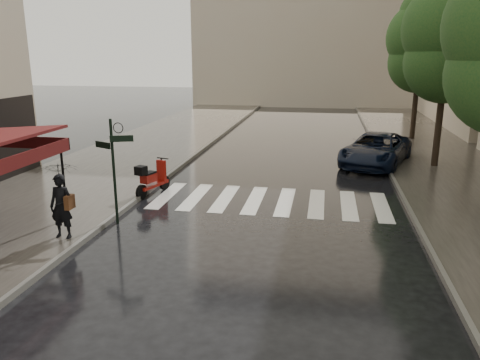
% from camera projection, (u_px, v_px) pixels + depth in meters
% --- Properties ---
extents(ground, '(120.00, 120.00, 0.00)m').
position_uv_depth(ground, '(111.00, 272.00, 10.76)').
color(ground, black).
rests_on(ground, ground).
extents(sidewalk_near, '(6.00, 60.00, 0.12)m').
position_uv_depth(sidewalk_near, '(133.00, 155.00, 22.92)').
color(sidewalk_near, '#38332D').
rests_on(sidewalk_near, ground).
extents(sidewalk_far, '(5.50, 60.00, 0.12)m').
position_uv_depth(sidewalk_far, '(452.00, 168.00, 20.37)').
color(sidewalk_far, '#38332D').
rests_on(sidewalk_far, ground).
extents(curb_near, '(0.12, 60.00, 0.16)m').
position_uv_depth(curb_near, '(193.00, 157.00, 22.39)').
color(curb_near, '#595651').
rests_on(curb_near, ground).
extents(curb_far, '(0.12, 60.00, 0.16)m').
position_uv_depth(curb_far, '(386.00, 165.00, 20.85)').
color(curb_far, '#595651').
rests_on(curb_far, ground).
extents(crosswalk, '(7.85, 3.20, 0.01)m').
position_uv_depth(crosswalk, '(270.00, 201.00, 15.94)').
color(crosswalk, silver).
rests_on(crosswalk, ground).
extents(signpost, '(1.17, 0.29, 3.10)m').
position_uv_depth(signpost, '(114.00, 163.00, 13.34)').
color(signpost, black).
rests_on(signpost, ground).
extents(tree_mid, '(3.80, 3.80, 8.34)m').
position_uv_depth(tree_mid, '(449.00, 35.00, 19.06)').
color(tree_mid, black).
rests_on(tree_mid, sidewalk_far).
extents(tree_far, '(3.80, 3.80, 8.16)m').
position_uv_depth(tree_far, '(421.00, 43.00, 25.71)').
color(tree_far, black).
rests_on(tree_far, sidewalk_far).
extents(pedestrian_with_umbrella, '(1.05, 1.07, 2.49)m').
position_uv_depth(pedestrian_with_umbrella, '(58.00, 177.00, 12.03)').
color(pedestrian_with_umbrella, black).
rests_on(pedestrian_with_umbrella, sidewalk_near).
extents(scooter, '(0.81, 1.79, 1.21)m').
position_uv_depth(scooter, '(152.00, 179.00, 16.50)').
color(scooter, black).
rests_on(scooter, ground).
extents(parked_car, '(3.89, 5.60, 1.42)m').
position_uv_depth(parked_car, '(376.00, 149.00, 20.94)').
color(parked_car, black).
rests_on(parked_car, ground).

